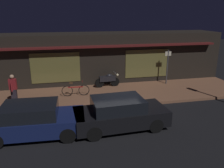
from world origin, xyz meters
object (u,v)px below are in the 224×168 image
object	(u,v)px
bicycle_parked	(76,90)
parked_car_near	(34,120)
sign_post	(167,65)
parked_car_far	(120,113)
motorcycle	(108,80)
person_photographer	(13,89)

from	to	relation	value
bicycle_parked	parked_car_near	distance (m)	4.55
bicycle_parked	sign_post	size ratio (longest dim) A/B	0.69
parked_car_far	sign_post	bearing A→B (deg)	48.44
motorcycle	parked_car_near	bearing A→B (deg)	-127.84
bicycle_parked	parked_car_near	size ratio (longest dim) A/B	0.40
motorcycle	parked_car_far	bearing A→B (deg)	-95.70
motorcycle	person_photographer	distance (m)	5.95
sign_post	bicycle_parked	bearing A→B (deg)	-169.66
parked_car_far	person_photographer	bearing A→B (deg)	144.41
sign_post	parked_car_near	xyz separation A→B (m)	(-8.45, -5.28, -0.81)
motorcycle	person_photographer	size ratio (longest dim) A/B	1.02
motorcycle	bicycle_parked	bearing A→B (deg)	-149.33
bicycle_parked	parked_car_far	world-z (taller)	parked_car_far
bicycle_parked	parked_car_far	size ratio (longest dim) A/B	0.40
motorcycle	parked_car_far	size ratio (longest dim) A/B	0.41
sign_post	parked_car_near	size ratio (longest dim) A/B	0.57
person_photographer	parked_car_far	xyz separation A→B (m)	(5.07, -3.63, -0.32)
parked_car_far	parked_car_near	bearing A→B (deg)	178.32
parked_car_near	motorcycle	bearing A→B (deg)	52.16
motorcycle	sign_post	distance (m)	4.32
motorcycle	sign_post	bearing A→B (deg)	-2.10
person_photographer	sign_post	xyz separation A→B (m)	(9.85, 1.76, 0.48)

